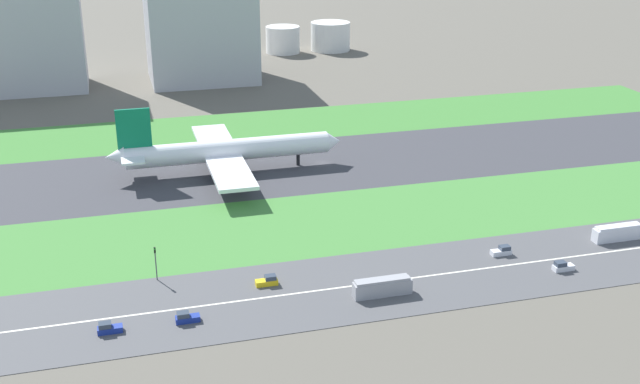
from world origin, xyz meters
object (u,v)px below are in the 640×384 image
(fuel_tank_centre, at_px, (330,36))
(car_0, at_px, (268,281))
(bus_1, at_px, (382,287))
(car_6, at_px, (186,318))
(car_1, at_px, (563,267))
(bus_0, at_px, (617,233))
(traffic_light, at_px, (156,261))
(fuel_tank_west, at_px, (283,40))
(car_3, at_px, (109,328))
(terminal_building, at_px, (12,25))
(hangar_building, at_px, (200,28))
(car_5, at_px, (502,251))
(airliner, at_px, (223,151))

(fuel_tank_centre, bearing_deg, car_0, -109.09)
(bus_1, xyz_separation_m, car_6, (-37.70, 0.00, -0.90))
(car_1, relative_size, fuel_tank_centre, 0.23)
(car_1, bearing_deg, car_6, 0.00)
(bus_0, relative_size, fuel_tank_centre, 0.62)
(traffic_light, relative_size, fuel_tank_west, 0.45)
(car_6, distance_m, car_1, 77.13)
(car_3, relative_size, bus_0, 0.38)
(car_6, xyz_separation_m, fuel_tank_west, (72.21, 237.00, 5.31))
(traffic_light, xyz_separation_m, fuel_tank_west, (76.12, 219.01, 1.94))
(car_6, bearing_deg, car_0, -149.75)
(car_6, bearing_deg, traffic_light, -77.76)
(terminal_building, bearing_deg, hangar_building, 0.00)
(traffic_light, distance_m, hangar_building, 177.70)
(car_1, distance_m, car_0, 60.81)
(car_6, distance_m, traffic_light, 18.72)
(bus_0, bearing_deg, traffic_light, 175.47)
(car_5, relative_size, fuel_tank_west, 0.27)
(fuel_tank_west, bearing_deg, hangar_building, -134.38)
(car_5, distance_m, traffic_light, 72.99)
(car_1, bearing_deg, car_0, -9.47)
(bus_1, height_order, car_5, bus_1)
(terminal_building, xyz_separation_m, hangar_building, (70.87, 0.00, -4.51))
(car_3, bearing_deg, car_6, -180.00)
(car_3, xyz_separation_m, hangar_building, (41.89, 192.00, 19.83))
(bus_1, height_order, fuel_tank_centre, fuel_tank_centre)
(bus_0, distance_m, terminal_building, 230.64)
(bus_0, relative_size, traffic_light, 1.61)
(car_0, bearing_deg, hangar_building, 86.53)
(car_5, bearing_deg, traffic_light, 173.71)
(traffic_light, height_order, fuel_tank_centre, fuel_tank_centre)
(car_1, bearing_deg, airliner, -53.29)
(car_5, height_order, traffic_light, traffic_light)
(car_5, xyz_separation_m, hangar_building, (-40.40, 182.00, 19.83))
(car_0, bearing_deg, terminal_building, 108.20)
(bus_1, xyz_separation_m, car_3, (-51.42, 0.00, -0.90))
(airliner, relative_size, car_3, 14.77)
(car_3, relative_size, hangar_building, 0.10)
(car_3, bearing_deg, fuel_tank_centre, -114.79)
(bus_1, height_order, car_1, bus_1)
(car_3, relative_size, fuel_tank_centre, 0.23)
(car_6, height_order, hangar_building, hangar_building)
(bus_1, relative_size, car_3, 2.64)
(car_3, relative_size, car_0, 1.00)
(car_0, bearing_deg, bus_0, -0.00)
(bus_1, distance_m, car_3, 51.42)
(bus_1, xyz_separation_m, car_0, (-20.55, 10.00, -0.90))
(car_3, height_order, fuel_tank_west, fuel_tank_west)
(car_1, bearing_deg, terminal_building, -58.03)
(car_0, height_order, hangar_building, hangar_building)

